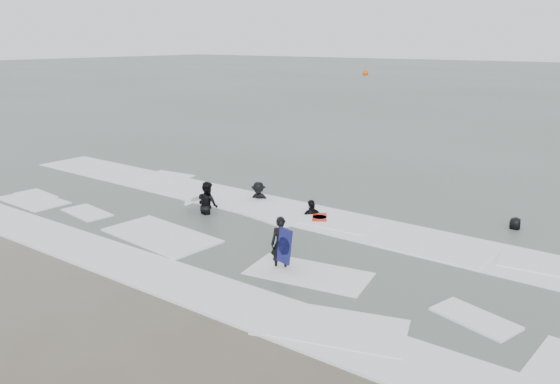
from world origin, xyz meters
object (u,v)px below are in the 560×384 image
Objects in this scene: surfer_breaker at (259,201)px; surfer_right_far at (514,230)px; buoy at (365,73)px; surfer_right_near at (312,216)px; surfer_wading at (208,214)px; surfer_centre at (281,270)px.

surfer_right_far is at bearing -4.67° from surfer_breaker.
surfer_breaker is at bearing -64.83° from buoy.
surfer_right_near is 6.92m from surfer_right_far.
buoy is (-34.02, 72.42, 0.42)m from surfer_breaker.
surfer_wading is 3.81m from surfer_right_near.
buoy is at bearing -123.55° from surfer_right_near.
surfer_right_far is 0.97× the size of buoy.
buoy is (-38.79, 77.32, 0.42)m from surfer_centre.
surfer_centre is at bearing 50.28° from surfer_right_far.
surfer_right_near is (-1.97, 4.52, 0.00)m from surfer_centre.
buoy is at bearing -51.93° from surfer_wading.
surfer_centre is 5.70m from surfer_wading.
surfer_breaker is at bearing 104.86° from surfer_centre.
surfer_centre is 0.87× the size of surfer_wading.
surfer_right_far is at bearing -138.73° from surfer_wading.
surfer_right_near is at bearing 14.97° from surfer_right_far.
surfer_right_far is (6.31, 2.82, 0.00)m from surfer_right_near.
buoy reaches higher than surfer_right_near.
buoy is (-43.13, 69.98, 0.42)m from surfer_right_far.
surfer_right_far is at bearing 143.71° from surfer_right_near.
surfer_right_far is at bearing -58.35° from buoy.
surfer_right_near reaches higher than surfer_centre.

